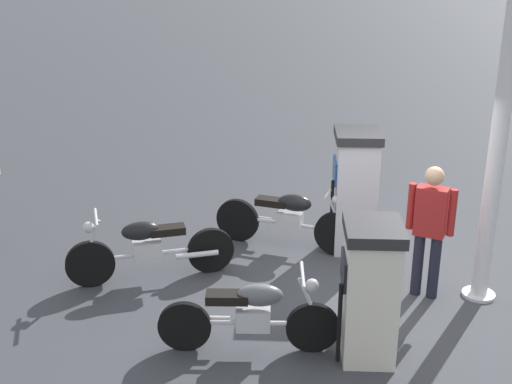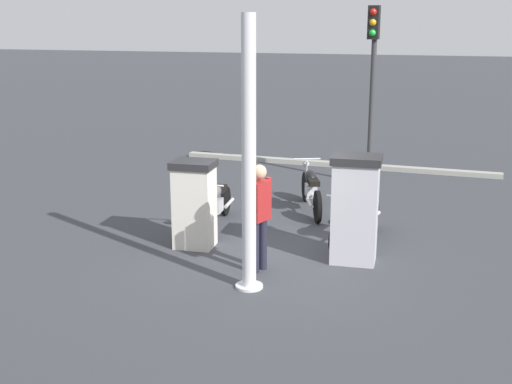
{
  "view_description": "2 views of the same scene",
  "coord_description": "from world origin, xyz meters",
  "views": [
    {
      "loc": [
        0.67,
        7.39,
        4.03
      ],
      "look_at": [
        1.29,
        -0.25,
        1.2
      ],
      "focal_mm": 46.54,
      "sensor_mm": 36.0,
      "label": 1
    },
    {
      "loc": [
        -10.11,
        -2.51,
        3.78
      ],
      "look_at": [
        0.93,
        0.52,
        0.78
      ],
      "focal_mm": 47.04,
      "sensor_mm": 36.0,
      "label": 2
    }
  ],
  "objects": [
    {
      "name": "motorcycle_extra",
      "position": [
        2.66,
        -0.14,
        0.45
      ],
      "size": [
        2.05,
        0.89,
        0.95
      ],
      "color": "black",
      "rests_on": "ground"
    },
    {
      "name": "motorcycle_far_pump",
      "position": [
        1.21,
        1.36,
        0.44
      ],
      "size": [
        1.92,
        0.56,
        0.92
      ],
      "color": "black",
      "rests_on": "ground"
    },
    {
      "name": "road_edge_kerb",
      "position": [
        6.82,
        0.0,
        0.06
      ],
      "size": [
        0.71,
        8.21,
        0.12
      ],
      "color": "#9E9E93",
      "rests_on": "ground"
    },
    {
      "name": "canopy_support_pole",
      "position": [
        -1.47,
        -0.03,
        1.84
      ],
      "size": [
        0.4,
        0.4,
        3.83
      ],
      "color": "silver",
      "rests_on": "ground"
    },
    {
      "name": "roadside_traffic_light",
      "position": [
        5.14,
        -1.01,
        2.72
      ],
      "size": [
        0.39,
        0.26,
        4.01
      ],
      "color": "#38383A",
      "rests_on": "ground"
    },
    {
      "name": "fuel_pump_near",
      "position": [
        0.0,
        -1.34,
        0.87
      ],
      "size": [
        0.66,
        0.78,
        1.72
      ],
      "color": "silver",
      "rests_on": "ground"
    },
    {
      "name": "ground_plane",
      "position": [
        0.0,
        0.0,
        0.0
      ],
      "size": [
        120.0,
        120.0,
        0.0
      ],
      "primitive_type": "plane",
      "color": "#383A3F"
    },
    {
      "name": "motorcycle_near_pump",
      "position": [
        0.92,
        -1.24,
        0.46
      ],
      "size": [
        2.06,
        0.79,
        0.96
      ],
      "color": "black",
      "rests_on": "ground"
    },
    {
      "name": "attendant_person",
      "position": [
        -0.8,
        0.0,
        0.96
      ],
      "size": [
        0.56,
        0.32,
        1.66
      ],
      "color": "#1E1E2D",
      "rests_on": "ground"
    },
    {
      "name": "fuel_pump_far",
      "position": [
        0.0,
        1.34,
        0.75
      ],
      "size": [
        0.63,
        0.72,
        1.48
      ],
      "color": "silver",
      "rests_on": "ground"
    }
  ]
}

